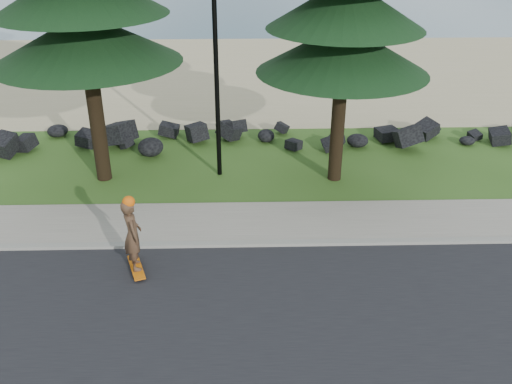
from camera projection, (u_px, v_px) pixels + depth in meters
ground at (216, 227)px, 14.81m from camera, size 160.00×160.00×0.00m
road at (207, 349)px, 10.82m from camera, size 160.00×7.00×0.02m
kerb at (215, 244)px, 13.99m from camera, size 160.00×0.20×0.10m
sidewalk at (216, 222)px, 14.97m from camera, size 160.00×2.00×0.08m
beach_sand at (227, 73)px, 27.67m from camera, size 160.00×15.00×0.01m
seawall_boulders at (222, 144)px, 19.78m from camera, size 60.00×2.40×1.10m
lamp_post at (215, 39)px, 15.74m from camera, size 0.25×0.14×8.14m
skateboarder at (133, 235)px, 12.65m from camera, size 0.59×1.06×1.92m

